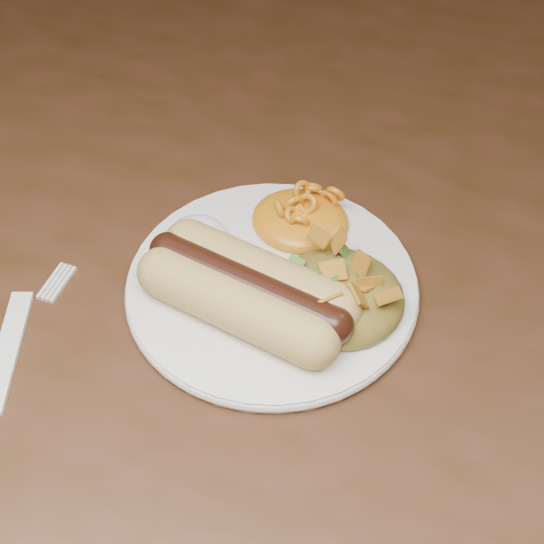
% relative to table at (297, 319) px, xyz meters
% --- Properties ---
extents(table, '(1.60, 0.90, 0.75)m').
position_rel_table_xyz_m(table, '(0.00, 0.00, 0.00)').
color(table, '#462519').
rests_on(table, floor).
extents(plate, '(0.26, 0.26, 0.01)m').
position_rel_table_xyz_m(plate, '(-0.00, -0.05, 0.10)').
color(plate, white).
rests_on(plate, table).
extents(hotdog, '(0.13, 0.09, 0.04)m').
position_rel_table_xyz_m(hotdog, '(-0.01, -0.08, 0.12)').
color(hotdog, '#DEC05A').
rests_on(hotdog, plate).
extents(mac_and_cheese, '(0.09, 0.08, 0.03)m').
position_rel_table_xyz_m(mac_and_cheese, '(-0.00, 0.01, 0.12)').
color(mac_and_cheese, orange).
rests_on(mac_and_cheese, plate).
extents(sour_cream, '(0.06, 0.06, 0.03)m').
position_rel_table_xyz_m(sour_cream, '(-0.07, -0.04, 0.12)').
color(sour_cream, white).
rests_on(sour_cream, plate).
extents(taco_salad, '(0.09, 0.09, 0.04)m').
position_rel_table_xyz_m(taco_salad, '(0.05, -0.06, 0.12)').
color(taco_salad, '#A8501F').
rests_on(taco_salad, plate).
extents(fork, '(0.07, 0.15, 0.00)m').
position_rel_table_xyz_m(fork, '(-0.15, -0.16, 0.09)').
color(fork, white).
rests_on(fork, table).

